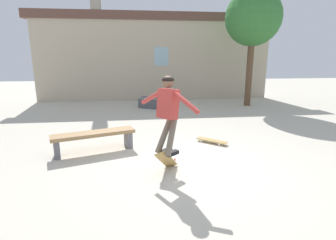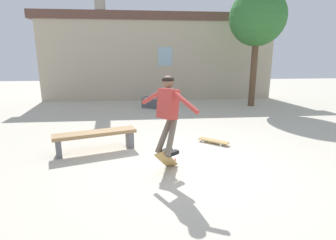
% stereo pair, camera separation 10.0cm
% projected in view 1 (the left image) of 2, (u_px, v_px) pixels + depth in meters
% --- Properties ---
extents(ground_plane, '(40.00, 40.00, 0.00)m').
position_uv_depth(ground_plane, '(189.00, 166.00, 5.30)').
color(ground_plane, beige).
extents(building_backdrop, '(12.16, 0.52, 5.59)m').
position_uv_depth(building_backdrop, '(155.00, 55.00, 13.00)').
color(building_backdrop, '#B7A88E').
rests_on(building_backdrop, ground_plane).
extents(tree_right, '(2.34, 2.34, 4.91)m').
position_uv_depth(tree_right, '(253.00, 19.00, 10.97)').
color(tree_right, brown).
rests_on(tree_right, ground_plane).
extents(park_bench, '(1.89, 0.97, 0.48)m').
position_uv_depth(park_bench, '(94.00, 137.00, 6.00)').
color(park_bench, '#99754C').
rests_on(park_bench, ground_plane).
extents(skate_ledge, '(1.35, 1.06, 0.45)m').
position_uv_depth(skate_ledge, '(154.00, 103.00, 11.15)').
color(skate_ledge, '#4C4C51').
rests_on(skate_ledge, ground_plane).
extents(skater, '(0.94, 1.14, 1.44)m').
position_uv_depth(skater, '(168.00, 108.00, 4.66)').
color(skater, '#B23833').
extents(skateboard_flipping, '(0.50, 0.57, 0.59)m').
position_uv_depth(skateboard_flipping, '(166.00, 160.00, 4.99)').
color(skateboard_flipping, '#AD894C').
extents(skateboard_resting, '(0.73, 0.67, 0.08)m').
position_uv_depth(skateboard_resting, '(212.00, 140.00, 6.69)').
color(skateboard_resting, '#AD894C').
rests_on(skateboard_resting, ground_plane).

